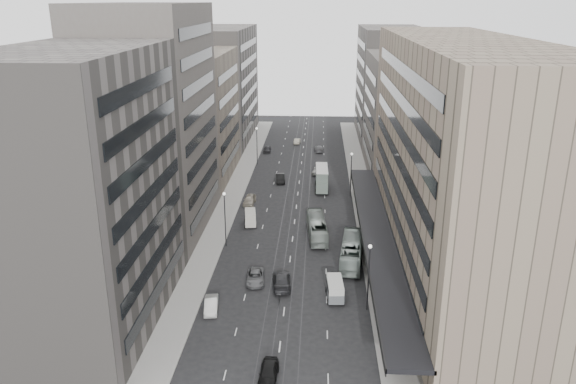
% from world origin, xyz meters
% --- Properties ---
extents(ground, '(220.00, 220.00, 0.00)m').
position_xyz_m(ground, '(0.00, 0.00, 0.00)').
color(ground, black).
rests_on(ground, ground).
extents(sidewalk_right, '(4.00, 125.00, 0.15)m').
position_xyz_m(sidewalk_right, '(12.00, 37.50, 0.07)').
color(sidewalk_right, gray).
rests_on(sidewalk_right, ground).
extents(sidewalk_left, '(4.00, 125.00, 0.15)m').
position_xyz_m(sidewalk_left, '(-12.00, 37.50, 0.07)').
color(sidewalk_left, gray).
rests_on(sidewalk_left, ground).
extents(department_store, '(19.20, 60.00, 30.00)m').
position_xyz_m(department_store, '(21.45, 8.00, 14.95)').
color(department_store, '#7F705D').
rests_on(department_store, ground).
extents(building_right_mid, '(15.00, 28.00, 24.00)m').
position_xyz_m(building_right_mid, '(21.50, 52.00, 12.00)').
color(building_right_mid, '#504945').
rests_on(building_right_mid, ground).
extents(building_right_far, '(15.00, 32.00, 28.00)m').
position_xyz_m(building_right_far, '(21.50, 82.00, 14.00)').
color(building_right_far, '#68625D').
rests_on(building_right_far, ground).
extents(building_left_a, '(15.00, 28.00, 30.00)m').
position_xyz_m(building_left_a, '(-21.50, -8.00, 15.00)').
color(building_left_a, '#68625D').
rests_on(building_left_a, ground).
extents(building_left_b, '(15.00, 26.00, 34.00)m').
position_xyz_m(building_left_b, '(-21.50, 19.00, 17.00)').
color(building_left_b, '#504945').
rests_on(building_left_b, ground).
extents(building_left_c, '(15.00, 28.00, 25.00)m').
position_xyz_m(building_left_c, '(-21.50, 46.00, 12.50)').
color(building_left_c, gray).
rests_on(building_left_c, ground).
extents(building_left_d, '(15.00, 38.00, 28.00)m').
position_xyz_m(building_left_d, '(-21.50, 79.00, 14.00)').
color(building_left_d, '#68625D').
rests_on(building_left_d, ground).
extents(lamp_right_near, '(0.44, 0.44, 8.32)m').
position_xyz_m(lamp_right_near, '(9.70, -5.00, 5.20)').
color(lamp_right_near, '#262628').
rests_on(lamp_right_near, ground).
extents(lamp_right_far, '(0.44, 0.44, 8.32)m').
position_xyz_m(lamp_right_far, '(9.70, 35.00, 5.20)').
color(lamp_right_far, '#262628').
rests_on(lamp_right_far, ground).
extents(lamp_left_near, '(0.44, 0.44, 8.32)m').
position_xyz_m(lamp_left_near, '(-9.70, 12.00, 5.20)').
color(lamp_left_near, '#262628').
rests_on(lamp_left_near, ground).
extents(lamp_left_far, '(0.44, 0.44, 8.32)m').
position_xyz_m(lamp_left_far, '(-9.70, 55.00, 5.20)').
color(lamp_left_far, '#262628').
rests_on(lamp_left_far, ground).
extents(bus_near, '(3.83, 11.69, 3.20)m').
position_xyz_m(bus_near, '(8.50, 7.63, 1.60)').
color(bus_near, gray).
rests_on(bus_near, ground).
extents(bus_far, '(3.42, 10.98, 3.01)m').
position_xyz_m(bus_far, '(3.67, 16.08, 1.50)').
color(bus_far, '#929D95').
rests_on(bus_far, ground).
extents(double_decker, '(2.55, 7.96, 4.33)m').
position_xyz_m(double_decker, '(4.41, 38.66, 2.34)').
color(double_decker, slate).
rests_on(double_decker, ground).
extents(vw_microbus, '(2.25, 4.50, 2.37)m').
position_xyz_m(vw_microbus, '(5.98, -2.53, 1.32)').
color(vw_microbus, '#5C6064').
rests_on(vw_microbus, ground).
extents(panel_van, '(2.28, 3.98, 2.38)m').
position_xyz_m(panel_van, '(-7.03, 20.10, 1.31)').
color(panel_van, beige).
rests_on(panel_van, ground).
extents(sedan_0, '(1.89, 4.45, 1.50)m').
position_xyz_m(sedan_0, '(-0.70, -18.38, 0.75)').
color(sedan_0, black).
rests_on(sedan_0, ground).
extents(sedan_1, '(2.06, 4.45, 1.41)m').
position_xyz_m(sedan_1, '(-8.50, -6.19, 0.71)').
color(sedan_1, silver).
rests_on(sedan_1, ground).
extents(sedan_2, '(2.68, 5.09, 1.36)m').
position_xyz_m(sedan_2, '(-4.12, 1.05, 0.68)').
color(sedan_2, '#5E5E61').
rests_on(sedan_2, ground).
extents(sedan_3, '(2.93, 6.00, 1.68)m').
position_xyz_m(sedan_3, '(-0.71, 0.06, 0.84)').
color(sedan_3, '#242527').
rests_on(sedan_3, ground).
extents(sedan_4, '(2.11, 4.78, 1.60)m').
position_xyz_m(sedan_4, '(-8.35, 29.93, 0.80)').
color(sedan_4, '#A29886').
rests_on(sedan_4, ground).
extents(sedan_5, '(2.23, 5.04, 1.61)m').
position_xyz_m(sedan_5, '(-3.80, 42.82, 0.80)').
color(sedan_5, black).
rests_on(sedan_5, ground).
extents(sedan_6, '(2.90, 5.31, 1.41)m').
position_xyz_m(sedan_6, '(3.86, 49.05, 0.71)').
color(sedan_6, silver).
rests_on(sedan_6, ground).
extents(sedan_7, '(2.27, 4.92, 1.39)m').
position_xyz_m(sedan_7, '(3.79, 67.11, 0.70)').
color(sedan_7, '#59595C').
rests_on(sedan_7, ground).
extents(sedan_8, '(1.83, 4.24, 1.42)m').
position_xyz_m(sedan_8, '(-8.50, 65.79, 0.71)').
color(sedan_8, black).
rests_on(sedan_8, ground).
extents(sedan_9, '(1.71, 4.11, 1.32)m').
position_xyz_m(sedan_9, '(-1.64, 74.50, 0.66)').
color(sedan_9, '#A69F89').
rests_on(sedan_9, ground).
extents(pedestrian, '(0.65, 0.45, 1.73)m').
position_xyz_m(pedestrian, '(11.35, -16.21, 1.01)').
color(pedestrian, black).
rests_on(pedestrian, sidewalk_right).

